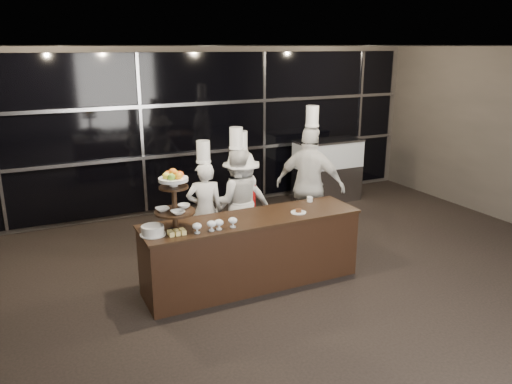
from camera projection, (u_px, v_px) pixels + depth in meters
name	position (u px, v px, depth m)	size (l,w,h in m)	color
room	(377.00, 202.00, 4.99)	(10.00, 10.00, 10.00)	black
window_wall	(206.00, 130.00, 9.25)	(8.60, 0.10, 2.80)	black
buffet_counter	(252.00, 251.00, 6.43)	(2.84, 0.74, 0.92)	black
display_stand	(174.00, 196.00, 5.77)	(0.48, 0.48, 0.74)	black
compotes	(215.00, 224.00, 5.84)	(0.56, 0.11, 0.12)	silver
layer_cake	(153.00, 230.00, 5.71)	(0.30, 0.30, 0.11)	white
pastry_squares	(177.00, 232.00, 5.72)	(0.20, 0.13, 0.05)	#F3D776
small_plate	(298.00, 212.00, 6.47)	(0.20, 0.20, 0.05)	white
chef_cup	(310.00, 199.00, 6.93)	(0.08, 0.08, 0.07)	white
display_case	(327.00, 167.00, 9.90)	(1.34, 0.58, 1.24)	#A5A5AA
chef_a	(205.00, 208.00, 7.17)	(0.60, 0.47, 1.74)	white
chef_b	(237.00, 200.00, 7.35)	(0.91, 0.80, 1.90)	white
chef_c	(241.00, 201.00, 7.43)	(1.02, 0.62, 1.83)	silver
chef_d	(310.00, 185.00, 7.66)	(1.05, 1.12, 2.16)	white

